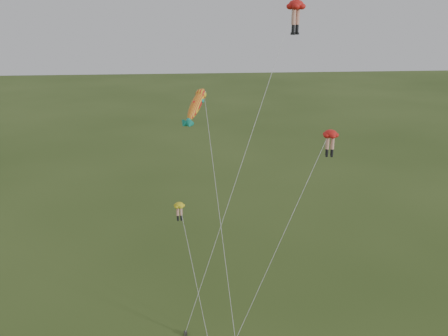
{
  "coord_description": "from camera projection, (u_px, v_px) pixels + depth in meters",
  "views": [
    {
      "loc": [
        -2.95,
        -32.6,
        24.25
      ],
      "look_at": [
        0.44,
        6.0,
        11.41
      ],
      "focal_mm": 40.0,
      "sensor_mm": 36.0,
      "label": 1
    }
  ],
  "objects": [
    {
      "name": "ground",
      "position": [
        225.0,
        332.0,
        38.7
      ],
      "size": [
        300.0,
        300.0,
        0.0
      ],
      "primitive_type": "plane",
      "color": "#324719",
      "rests_on": "ground"
    },
    {
      "name": "legs_kite_red_mid",
      "position": [
        328.0,
        140.0,
        39.05
      ],
      "size": [
        9.18,
        7.39,
        14.85
      ],
      "rotation": [
        0.0,
        0.0,
        -0.18
      ],
      "color": "red",
      "rests_on": "ground"
    },
    {
      "name": "legs_kite_red_high",
      "position": [
        295.0,
        11.0,
        40.36
      ],
      "size": [
        10.91,
        10.57,
        24.53
      ],
      "rotation": [
        0.0,
        0.0,
        0.68
      ],
      "color": "red",
      "rests_on": "ground"
    },
    {
      "name": "legs_kite_yellow",
      "position": [
        181.0,
        213.0,
        38.77
      ],
      "size": [
        2.57,
        5.71,
        9.53
      ],
      "rotation": [
        0.0,
        0.0,
        0.15
      ],
      "color": "yellow",
      "rests_on": "ground"
    },
    {
      "name": "fish_kite",
      "position": [
        196.0,
        106.0,
        38.38
      ],
      "size": [
        3.64,
        10.24,
        18.19
      ],
      "rotation": [
        0.63,
        0.0,
        -0.49
      ],
      "color": "yellow",
      "rests_on": "ground"
    }
  ]
}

